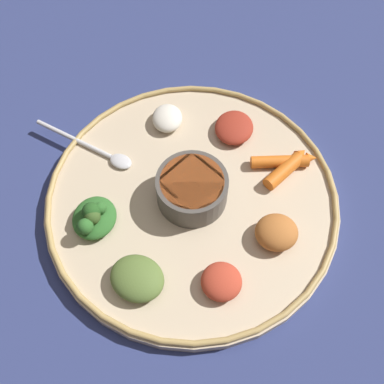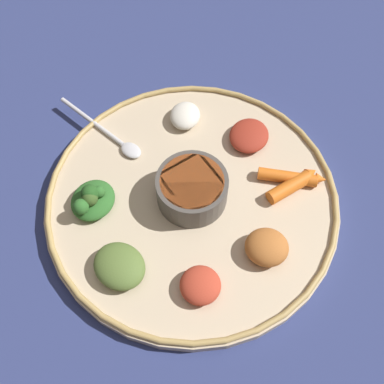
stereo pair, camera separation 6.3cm
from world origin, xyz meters
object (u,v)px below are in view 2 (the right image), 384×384
(center_bowl, at_px, (192,189))
(spoon, at_px, (112,136))
(greens_pile, at_px, (92,199))
(carrot_outer, at_px, (291,175))
(carrot_near_spoon, at_px, (293,185))

(center_bowl, distance_m, spoon, 0.16)
(spoon, bearing_deg, greens_pile, 70.59)
(carrot_outer, bearing_deg, carrot_near_spoon, 81.25)
(center_bowl, bearing_deg, spoon, -52.15)
(center_bowl, relative_size, carrot_outer, 1.00)
(greens_pile, height_order, carrot_outer, greens_pile)
(center_bowl, xyz_separation_m, carrot_outer, (-0.14, -0.00, -0.02))
(greens_pile, bearing_deg, center_bowl, 173.49)
(carrot_near_spoon, bearing_deg, center_bowl, -5.97)
(spoon, xyz_separation_m, carrot_near_spoon, (-0.24, 0.14, 0.01))
(spoon, relative_size, carrot_near_spoon, 1.70)
(center_bowl, height_order, greens_pile, center_bowl)
(center_bowl, xyz_separation_m, greens_pile, (0.14, -0.02, -0.01))
(center_bowl, bearing_deg, greens_pile, -6.51)
(greens_pile, xyz_separation_m, carrot_near_spoon, (-0.28, 0.03, -0.01))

